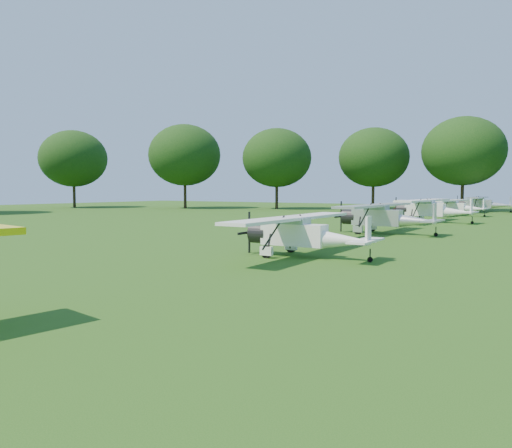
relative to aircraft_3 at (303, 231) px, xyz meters
The scene contains 8 objects.
ground 3.42m from the aircraft_3, 114.79° to the right, with size 160.00×160.00×0.00m, color #1C4C13.
tree_belt 7.77m from the aircraft_3, 51.37° to the right, with size 137.36×130.27×14.52m.
aircraft_3 is the anchor object (origin of this frame).
aircraft_4 13.07m from the aircraft_3, 93.38° to the left, with size 6.77×10.75×2.13m.
aircraft_5 26.45m from the aircraft_3, 92.16° to the left, with size 7.06×11.23×2.21m.
aircraft_6 39.21m from the aircraft_3, 92.09° to the left, with size 6.16×9.81×1.93m.
aircraft_7 51.17m from the aircraft_3, 90.54° to the left, with size 6.74×10.72×2.12m.
golf_cart 39.04m from the aircraft_3, 100.24° to the left, with size 2.22×1.65×1.71m.
Camera 1 is at (11.37, -16.31, 2.95)m, focal length 35.00 mm.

